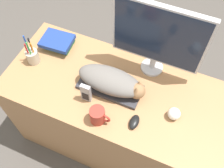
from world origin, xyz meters
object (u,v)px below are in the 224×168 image
at_px(pen_cup, 32,56).
at_px(phone, 86,93).
at_px(keyboard, 110,87).
at_px(baseball, 174,114).
at_px(monitor, 158,37).
at_px(coffee_mug, 98,116).
at_px(cat, 113,82).
at_px(book_stack, 58,42).
at_px(computer_mouse, 134,122).

relative_size(pen_cup, phone, 1.60).
height_order(keyboard, baseball, baseball).
height_order(keyboard, monitor, monitor).
height_order(monitor, baseball, monitor).
bearing_deg(baseball, coffee_mug, -154.00).
distance_m(cat, book_stack, 0.51).
xyz_separation_m(pen_cup, baseball, (0.94, -0.03, -0.02)).
xyz_separation_m(pen_cup, book_stack, (0.08, 0.18, -0.01)).
distance_m(keyboard, pen_cup, 0.54).
bearing_deg(pen_cup, cat, 0.56).
distance_m(pen_cup, book_stack, 0.20).
bearing_deg(computer_mouse, cat, 141.23).
relative_size(cat, coffee_mug, 3.44).
height_order(computer_mouse, phone, phone).
bearing_deg(keyboard, phone, -127.07).
distance_m(computer_mouse, pen_cup, 0.77).
distance_m(keyboard, monitor, 0.41).
height_order(keyboard, computer_mouse, computer_mouse).
relative_size(cat, pen_cup, 1.87).
relative_size(cat, baseball, 5.81).
bearing_deg(cat, computer_mouse, -38.77).
distance_m(coffee_mug, pen_cup, 0.60).
relative_size(pen_cup, baseball, 3.10).
bearing_deg(pen_cup, baseball, -1.71).
xyz_separation_m(cat, pen_cup, (-0.56, -0.01, -0.03)).
height_order(pen_cup, baseball, pen_cup).
xyz_separation_m(monitor, baseball, (0.22, -0.28, -0.25)).
relative_size(cat, book_stack, 1.96).
bearing_deg(cat, pen_cup, -179.44).
relative_size(coffee_mug, phone, 0.87).
relative_size(monitor, phone, 3.83).
bearing_deg(pen_cup, keyboard, 0.58).
relative_size(computer_mouse, coffee_mug, 0.77).
bearing_deg(phone, cat, 47.97).
distance_m(keyboard, computer_mouse, 0.27).
relative_size(keyboard, coffee_mug, 3.17).
bearing_deg(cat, coffee_mug, -88.50).
xyz_separation_m(monitor, book_stack, (-0.64, -0.07, -0.25)).
bearing_deg(monitor, computer_mouse, -85.27).
height_order(coffee_mug, phone, phone).
bearing_deg(computer_mouse, pen_cup, 168.41).
xyz_separation_m(computer_mouse, book_stack, (-0.67, 0.34, 0.02)).
relative_size(pen_cup, book_stack, 1.05).
distance_m(pen_cup, baseball, 0.94).
relative_size(coffee_mug, baseball, 1.69).
height_order(keyboard, book_stack, book_stack).
bearing_deg(book_stack, baseball, -13.63).
bearing_deg(monitor, book_stack, -173.82).
xyz_separation_m(keyboard, book_stack, (-0.45, 0.17, 0.03)).
height_order(monitor, computer_mouse, monitor).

